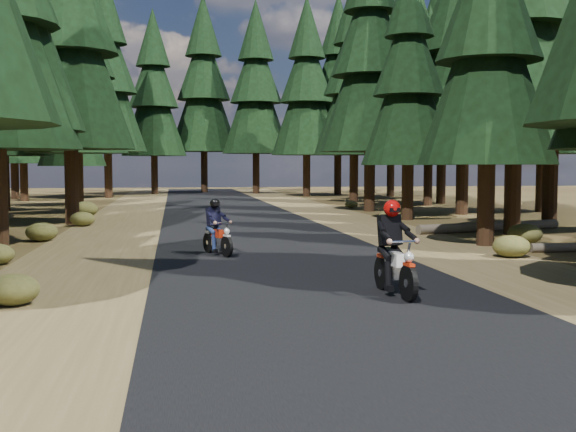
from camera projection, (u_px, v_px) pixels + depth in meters
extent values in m
plane|color=#402F17|center=(299.00, 274.00, 14.78)|extent=(120.00, 120.00, 0.00)
cube|color=black|center=(268.00, 247.00, 19.70)|extent=(6.00, 100.00, 0.01)
cube|color=brown|center=(95.00, 250.00, 18.98)|extent=(3.20, 100.00, 0.01)
cube|color=brown|center=(429.00, 244.00, 20.42)|extent=(3.20, 100.00, 0.01)
cylinder|color=black|center=(487.00, 165.00, 19.98)|extent=(0.48, 0.48, 4.52)
cone|color=black|center=(489.00, 62.00, 19.79)|extent=(3.84, 3.84, 5.65)
cylinder|color=black|center=(514.00, 144.00, 23.15)|extent=(0.53, 0.53, 5.84)
cone|color=black|center=(516.00, 29.00, 22.90)|extent=(4.96, 4.96, 7.30)
cylinder|color=black|center=(551.00, 139.00, 26.49)|extent=(0.56, 0.56, 6.43)
cone|color=black|center=(554.00, 28.00, 26.21)|extent=(5.47, 5.47, 8.04)
cylinder|color=black|center=(71.00, 149.00, 27.27)|extent=(0.53, 0.53, 5.72)
cone|color=black|center=(69.00, 53.00, 27.02)|extent=(4.86, 4.86, 7.15)
cylinder|color=black|center=(408.00, 165.00, 29.57)|extent=(0.48, 0.48, 4.51)
cone|color=black|center=(409.00, 96.00, 29.38)|extent=(3.83, 3.83, 5.64)
cone|color=black|center=(409.00, 45.00, 29.24)|extent=(2.93, 2.93, 4.06)
cylinder|color=black|center=(463.00, 143.00, 32.75)|extent=(0.56, 0.56, 6.47)
cone|color=black|center=(464.00, 53.00, 32.47)|extent=(5.50, 5.50, 8.09)
cylinder|color=black|center=(77.00, 153.00, 33.94)|extent=(0.53, 0.53, 5.64)
cone|color=black|center=(76.00, 77.00, 33.69)|extent=(4.79, 4.79, 7.05)
cone|color=black|center=(75.00, 22.00, 33.51)|extent=(3.67, 3.67, 5.08)
cylinder|color=black|center=(370.00, 152.00, 35.10)|extent=(0.53, 0.53, 5.83)
cone|color=black|center=(370.00, 76.00, 34.85)|extent=(4.95, 4.95, 7.29)
cone|color=black|center=(371.00, 21.00, 34.67)|extent=(3.79, 3.79, 5.25)
cylinder|color=black|center=(4.00, 156.00, 35.77)|extent=(0.52, 0.52, 5.45)
cone|color=black|center=(2.00, 86.00, 35.53)|extent=(4.63, 4.63, 6.81)
cone|color=black|center=(0.00, 36.00, 35.36)|extent=(3.54, 3.54, 4.90)
cylinder|color=black|center=(428.00, 164.00, 40.21)|extent=(0.48, 0.48, 4.61)
cone|color=black|center=(429.00, 112.00, 40.01)|extent=(3.92, 3.92, 5.77)
cone|color=black|center=(429.00, 74.00, 39.87)|extent=(3.00, 3.00, 4.15)
cone|color=black|center=(430.00, 36.00, 39.72)|extent=(2.08, 2.08, 3.46)
cylinder|color=black|center=(73.00, 166.00, 40.41)|extent=(0.48, 0.48, 4.42)
cone|color=black|center=(72.00, 116.00, 40.21)|extent=(3.76, 3.76, 5.52)
cone|color=black|center=(71.00, 80.00, 40.07)|extent=(2.87, 2.87, 3.98)
cone|color=black|center=(70.00, 44.00, 39.93)|extent=(1.99, 1.99, 3.31)
cylinder|color=black|center=(354.00, 155.00, 43.87)|extent=(0.53, 0.53, 5.76)
cone|color=black|center=(354.00, 95.00, 43.62)|extent=(4.90, 4.90, 7.21)
cone|color=black|center=(355.00, 52.00, 43.44)|extent=(3.75, 3.75, 5.19)
cone|color=black|center=(355.00, 8.00, 43.26)|extent=(2.59, 2.59, 4.32)
cylinder|color=black|center=(24.00, 163.00, 45.06)|extent=(0.49, 0.49, 4.75)
cone|color=black|center=(22.00, 116.00, 44.85)|extent=(4.04, 4.04, 5.93)
cone|color=black|center=(21.00, 81.00, 44.70)|extent=(3.09, 3.09, 4.27)
cone|color=black|center=(21.00, 46.00, 44.55)|extent=(2.14, 2.14, 3.56)
cylinder|color=black|center=(408.00, 157.00, 48.23)|extent=(0.53, 0.53, 5.66)
cone|color=black|center=(409.00, 103.00, 47.99)|extent=(4.81, 4.81, 7.07)
cone|color=black|center=(410.00, 65.00, 47.81)|extent=(3.68, 3.68, 5.09)
cone|color=black|center=(410.00, 26.00, 47.63)|extent=(2.55, 2.55, 4.24)
cylinder|color=black|center=(441.00, 152.00, 42.22)|extent=(0.54, 0.54, 6.00)
cone|color=black|center=(442.00, 88.00, 41.96)|extent=(5.10, 5.10, 7.50)
cone|color=black|center=(443.00, 41.00, 41.77)|extent=(3.90, 3.90, 5.40)
cylinder|color=black|center=(542.00, 154.00, 34.66)|extent=(0.52, 0.52, 5.60)
cone|color=black|center=(544.00, 80.00, 34.42)|extent=(4.76, 4.76, 7.00)
cone|color=black|center=(545.00, 27.00, 34.24)|extent=(3.64, 3.64, 5.04)
cylinder|color=black|center=(108.00, 152.00, 49.91)|extent=(0.56, 0.56, 6.40)
cone|color=black|center=(107.00, 93.00, 49.64)|extent=(5.44, 5.44, 8.00)
cone|color=black|center=(106.00, 51.00, 49.43)|extent=(4.16, 4.16, 5.76)
cone|color=black|center=(106.00, 8.00, 49.23)|extent=(2.88, 2.88, 4.80)
cylinder|color=black|center=(307.00, 155.00, 52.12)|extent=(0.54, 0.54, 6.00)
cone|color=black|center=(307.00, 103.00, 51.86)|extent=(5.10, 5.10, 7.50)
cone|color=black|center=(307.00, 65.00, 51.67)|extent=(3.90, 3.90, 5.40)
cone|color=black|center=(307.00, 27.00, 51.48)|extent=(2.70, 2.70, 4.50)
cylinder|color=black|center=(69.00, 150.00, 52.39)|extent=(0.57, 0.57, 6.80)
cone|color=black|center=(68.00, 91.00, 52.09)|extent=(5.78, 5.78, 8.50)
cone|color=black|center=(67.00, 48.00, 51.88)|extent=(4.42, 4.42, 6.12)
cone|color=black|center=(66.00, 4.00, 51.66)|extent=(3.06, 3.06, 5.10)
cylinder|color=black|center=(338.00, 153.00, 55.53)|extent=(0.56, 0.56, 6.40)
cone|color=black|center=(338.00, 101.00, 55.25)|extent=(5.44, 5.44, 8.00)
cone|color=black|center=(338.00, 63.00, 55.05)|extent=(4.16, 4.16, 5.76)
cone|color=black|center=(338.00, 24.00, 54.85)|extent=(2.88, 2.88, 4.80)
cylinder|color=black|center=(154.00, 156.00, 56.31)|extent=(0.54, 0.54, 6.00)
cone|color=black|center=(154.00, 107.00, 56.05)|extent=(5.10, 5.10, 7.50)
cone|color=black|center=(153.00, 72.00, 55.86)|extent=(3.90, 3.90, 5.40)
cone|color=black|center=(153.00, 37.00, 55.67)|extent=(2.70, 2.70, 4.50)
cylinder|color=black|center=(256.00, 153.00, 57.55)|extent=(0.56, 0.56, 6.40)
cone|color=black|center=(256.00, 103.00, 57.27)|extent=(5.44, 5.44, 8.00)
cone|color=black|center=(256.00, 66.00, 57.07)|extent=(4.16, 4.16, 5.76)
cone|color=black|center=(256.00, 29.00, 56.86)|extent=(2.88, 2.88, 4.80)
cylinder|color=black|center=(204.00, 152.00, 59.86)|extent=(0.57, 0.57, 6.80)
cone|color=black|center=(204.00, 100.00, 59.57)|extent=(5.78, 5.78, 8.50)
cone|color=black|center=(203.00, 63.00, 59.35)|extent=(4.42, 4.42, 6.12)
cone|color=black|center=(203.00, 25.00, 59.14)|extent=(3.06, 3.06, 5.10)
cylinder|color=black|center=(14.00, 157.00, 48.02)|extent=(0.52, 0.52, 5.60)
cone|color=black|center=(13.00, 104.00, 47.77)|extent=(4.76, 4.76, 7.00)
cone|color=black|center=(12.00, 66.00, 47.60)|extent=(3.64, 3.64, 5.04)
cone|color=black|center=(11.00, 27.00, 47.42)|extent=(2.52, 2.52, 4.20)
cylinder|color=black|center=(391.00, 155.00, 52.07)|extent=(0.54, 0.54, 6.00)
cone|color=black|center=(391.00, 103.00, 51.81)|extent=(5.10, 5.10, 7.50)
cone|color=black|center=(392.00, 65.00, 51.62)|extent=(3.90, 3.90, 5.40)
cone|color=black|center=(392.00, 26.00, 51.43)|extent=(2.70, 2.70, 4.50)
cylinder|color=#4C4233|center=(490.00, 227.00, 24.52)|extent=(5.75, 1.91, 0.32)
ellipsoid|color=#474C1E|center=(42.00, 232.00, 21.25)|extent=(0.93, 0.93, 0.56)
ellipsoid|color=#474C1E|center=(12.00, 290.00, 11.49)|extent=(0.85, 0.85, 0.51)
ellipsoid|color=#474C1E|center=(390.00, 217.00, 27.60)|extent=(0.90, 0.90, 0.54)
ellipsoid|color=#474C1E|center=(393.00, 210.00, 31.86)|extent=(0.93, 0.93, 0.56)
ellipsoid|color=#474C1E|center=(85.00, 209.00, 31.34)|extent=(1.13, 1.13, 0.68)
ellipsoid|color=#474C1E|center=(351.00, 204.00, 37.77)|extent=(0.69, 0.69, 0.41)
ellipsoid|color=#474C1E|center=(525.00, 234.00, 20.48)|extent=(0.97, 0.97, 0.58)
ellipsoid|color=#474C1E|center=(82.00, 219.00, 26.52)|extent=(0.90, 0.90, 0.54)
ellipsoid|color=#474C1E|center=(511.00, 246.00, 17.52)|extent=(0.90, 0.90, 0.54)
cube|color=black|center=(395.00, 231.00, 12.26)|extent=(0.38, 0.25, 0.53)
sphere|color=#BF0A07|center=(396.00, 209.00, 12.24)|extent=(0.32, 0.32, 0.29)
cube|color=black|center=(217.00, 217.00, 17.87)|extent=(0.36, 0.30, 0.45)
sphere|color=black|center=(217.00, 204.00, 17.84)|extent=(0.33, 0.33, 0.25)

